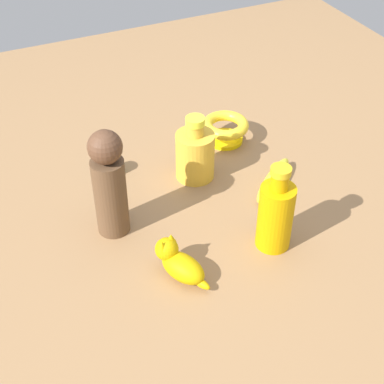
{
  "coord_description": "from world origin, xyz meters",
  "views": [
    {
      "loc": [
        -0.41,
        -0.9,
        0.87
      ],
      "look_at": [
        0.0,
        0.0,
        0.05
      ],
      "focal_mm": 53.94,
      "sensor_mm": 36.0,
      "label": 1
    }
  ],
  "objects_px": {
    "banana": "(274,181)",
    "bottle_short": "(195,154)",
    "person_figure_adult": "(109,183)",
    "bottle_tall": "(276,214)",
    "cat_figurine": "(179,262)",
    "bowl": "(225,128)",
    "nail_polish_jar": "(115,166)"
  },
  "relations": [
    {
      "from": "person_figure_adult",
      "to": "banana",
      "type": "xyz_separation_m",
      "value": [
        0.39,
        -0.02,
        -0.11
      ]
    },
    {
      "from": "person_figure_adult",
      "to": "banana",
      "type": "bearing_deg",
      "value": -2.98
    },
    {
      "from": "bottle_tall",
      "to": "cat_figurine",
      "type": "relative_size",
      "value": 1.55
    },
    {
      "from": "person_figure_adult",
      "to": "bowl",
      "type": "bearing_deg",
      "value": 28.17
    },
    {
      "from": "bottle_short",
      "to": "person_figure_adult",
      "type": "xyz_separation_m",
      "value": [
        -0.24,
        -0.1,
        0.06
      ]
    },
    {
      "from": "person_figure_adult",
      "to": "cat_figurine",
      "type": "relative_size",
      "value": 1.95
    },
    {
      "from": "nail_polish_jar",
      "to": "banana",
      "type": "relative_size",
      "value": 0.23
    },
    {
      "from": "person_figure_adult",
      "to": "cat_figurine",
      "type": "distance_m",
      "value": 0.22
    },
    {
      "from": "bottle_short",
      "to": "nail_polish_jar",
      "type": "height_order",
      "value": "bottle_short"
    },
    {
      "from": "bottle_short",
      "to": "banana",
      "type": "distance_m",
      "value": 0.2
    },
    {
      "from": "bowl",
      "to": "person_figure_adult",
      "type": "bearing_deg",
      "value": -151.83
    },
    {
      "from": "cat_figurine",
      "to": "bowl",
      "type": "bearing_deg",
      "value": 51.89
    },
    {
      "from": "bottle_short",
      "to": "bottle_tall",
      "type": "height_order",
      "value": "bottle_tall"
    },
    {
      "from": "bottle_short",
      "to": "cat_figurine",
      "type": "height_order",
      "value": "bottle_short"
    },
    {
      "from": "bottle_short",
      "to": "nail_polish_jar",
      "type": "xyz_separation_m",
      "value": [
        -0.17,
        0.1,
        -0.05
      ]
    },
    {
      "from": "nail_polish_jar",
      "to": "banana",
      "type": "height_order",
      "value": "banana"
    },
    {
      "from": "bottle_short",
      "to": "banana",
      "type": "height_order",
      "value": "bottle_short"
    },
    {
      "from": "bowl",
      "to": "bottle_short",
      "type": "bearing_deg",
      "value": -142.72
    },
    {
      "from": "banana",
      "to": "bottle_short",
      "type": "bearing_deg",
      "value": -76.17
    },
    {
      "from": "bottle_tall",
      "to": "nail_polish_jar",
      "type": "relative_size",
      "value": 4.61
    },
    {
      "from": "bottle_short",
      "to": "bottle_tall",
      "type": "distance_m",
      "value": 0.29
    },
    {
      "from": "bottle_short",
      "to": "banana",
      "type": "bearing_deg",
      "value": -38.12
    },
    {
      "from": "bottle_tall",
      "to": "bowl",
      "type": "relative_size",
      "value": 1.65
    },
    {
      "from": "bottle_short",
      "to": "bowl",
      "type": "distance_m",
      "value": 0.17
    },
    {
      "from": "nail_polish_jar",
      "to": "cat_figurine",
      "type": "height_order",
      "value": "cat_figurine"
    },
    {
      "from": "bottle_tall",
      "to": "cat_figurine",
      "type": "bearing_deg",
      "value": 179.41
    },
    {
      "from": "bottle_short",
      "to": "nail_polish_jar",
      "type": "bearing_deg",
      "value": 150.92
    },
    {
      "from": "bottle_tall",
      "to": "nail_polish_jar",
      "type": "distance_m",
      "value": 0.45
    },
    {
      "from": "cat_figurine",
      "to": "bottle_short",
      "type": "bearing_deg",
      "value": 59.41
    },
    {
      "from": "nail_polish_jar",
      "to": "cat_figurine",
      "type": "distance_m",
      "value": 0.38
    },
    {
      "from": "bottle_tall",
      "to": "bowl",
      "type": "distance_m",
      "value": 0.4
    },
    {
      "from": "person_figure_adult",
      "to": "banana",
      "type": "distance_m",
      "value": 0.41
    }
  ]
}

